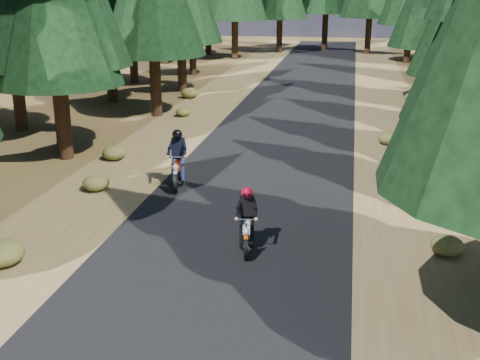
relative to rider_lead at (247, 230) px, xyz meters
name	(u,v)px	position (x,y,z in m)	size (l,w,h in m)	color
ground	(229,241)	(-0.51, 0.39, -0.51)	(120.00, 120.00, 0.00)	#453018
road	(260,179)	(-0.51, 5.39, -0.50)	(6.00, 100.00, 0.01)	black
shoulder_l	(125,172)	(-5.11, 5.39, -0.50)	(3.20, 100.00, 0.01)	brown
shoulder_r	(406,188)	(4.09, 5.39, -0.50)	(3.20, 100.00, 0.01)	brown
understory_shrubs	(306,155)	(0.81, 7.59, -0.24)	(13.24, 29.60, 0.65)	#474C1E
rider_lead	(247,230)	(0.00, 0.00, 0.00)	(0.75, 1.74, 1.50)	silver
rider_follow	(178,168)	(-2.91, 4.25, 0.09)	(0.94, 2.05, 1.76)	maroon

